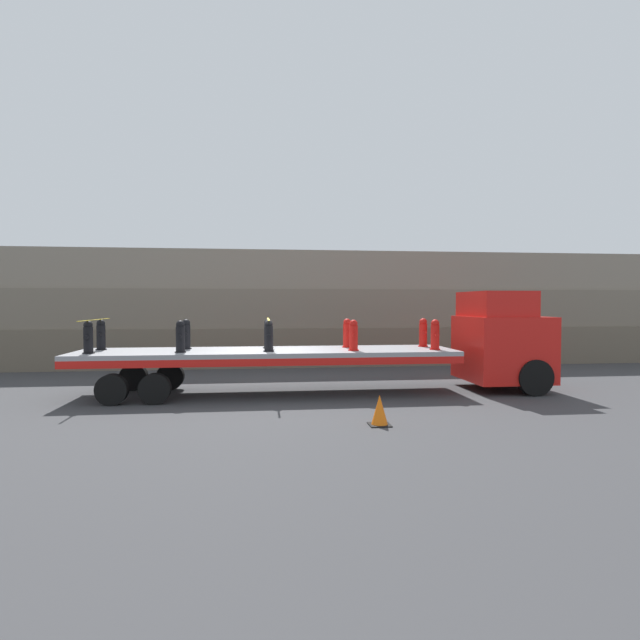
% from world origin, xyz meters
% --- Properties ---
extents(ground_plane, '(120.00, 120.00, 0.00)m').
position_xyz_m(ground_plane, '(0.00, 0.00, 0.00)').
color(ground_plane, '#38383A').
extents(rock_cliff, '(60.00, 3.30, 4.88)m').
position_xyz_m(rock_cliff, '(0.00, 7.43, 2.44)').
color(rock_cliff, '#665B4C').
rests_on(rock_cliff, ground_plane).
extents(truck_cab, '(2.33, 2.60, 3.02)m').
position_xyz_m(truck_cab, '(7.24, 0.00, 1.52)').
color(truck_cab, red).
rests_on(truck_cab, ground_plane).
extents(flatbed_trailer, '(10.87, 2.55, 1.30)m').
position_xyz_m(flatbed_trailer, '(-0.62, 0.00, 1.08)').
color(flatbed_trailer, gray).
rests_on(flatbed_trailer, ground_plane).
extents(fire_hydrant_black_near_0, '(0.31, 0.45, 0.89)m').
position_xyz_m(fire_hydrant_black_near_0, '(-4.84, -0.54, 1.73)').
color(fire_hydrant_black_near_0, black).
rests_on(fire_hydrant_black_near_0, flatbed_trailer).
extents(fire_hydrant_black_far_0, '(0.31, 0.45, 0.89)m').
position_xyz_m(fire_hydrant_black_far_0, '(-4.84, 0.54, 1.73)').
color(fire_hydrant_black_far_0, black).
rests_on(fire_hydrant_black_far_0, flatbed_trailer).
extents(fire_hydrant_black_near_1, '(0.31, 0.45, 0.89)m').
position_xyz_m(fire_hydrant_black_near_1, '(-2.42, -0.54, 1.73)').
color(fire_hydrant_black_near_1, black).
rests_on(fire_hydrant_black_near_1, flatbed_trailer).
extents(fire_hydrant_black_far_1, '(0.31, 0.45, 0.89)m').
position_xyz_m(fire_hydrant_black_far_1, '(-2.42, 0.54, 1.73)').
color(fire_hydrant_black_far_1, black).
rests_on(fire_hydrant_black_far_1, flatbed_trailer).
extents(fire_hydrant_black_near_2, '(0.31, 0.45, 0.89)m').
position_xyz_m(fire_hydrant_black_near_2, '(0.00, -0.54, 1.73)').
color(fire_hydrant_black_near_2, black).
rests_on(fire_hydrant_black_near_2, flatbed_trailer).
extents(fire_hydrant_black_far_2, '(0.31, 0.45, 0.89)m').
position_xyz_m(fire_hydrant_black_far_2, '(0.00, 0.54, 1.73)').
color(fire_hydrant_black_far_2, black).
rests_on(fire_hydrant_black_far_2, flatbed_trailer).
extents(fire_hydrant_red_near_3, '(0.31, 0.45, 0.89)m').
position_xyz_m(fire_hydrant_red_near_3, '(2.42, -0.54, 1.73)').
color(fire_hydrant_red_near_3, red).
rests_on(fire_hydrant_red_near_3, flatbed_trailer).
extents(fire_hydrant_red_far_3, '(0.31, 0.45, 0.89)m').
position_xyz_m(fire_hydrant_red_far_3, '(2.42, 0.54, 1.73)').
color(fire_hydrant_red_far_3, red).
rests_on(fire_hydrant_red_far_3, flatbed_trailer).
extents(fire_hydrant_red_near_4, '(0.31, 0.45, 0.89)m').
position_xyz_m(fire_hydrant_red_near_4, '(4.84, -0.54, 1.73)').
color(fire_hydrant_red_near_4, red).
rests_on(fire_hydrant_red_near_4, flatbed_trailer).
extents(fire_hydrant_red_far_4, '(0.31, 0.45, 0.89)m').
position_xyz_m(fire_hydrant_red_far_4, '(4.84, 0.54, 1.73)').
color(fire_hydrant_red_far_4, red).
rests_on(fire_hydrant_red_far_4, flatbed_trailer).
extents(cargo_strap_rear, '(0.05, 2.64, 0.01)m').
position_xyz_m(cargo_strap_rear, '(-4.84, 0.00, 2.19)').
color(cargo_strap_rear, yellow).
rests_on(cargo_strap_rear, fire_hydrant_black_near_0).
extents(cargo_strap_middle, '(0.05, 2.64, 0.01)m').
position_xyz_m(cargo_strap_middle, '(0.00, 0.00, 2.19)').
color(cargo_strap_middle, yellow).
rests_on(cargo_strap_middle, fire_hydrant_black_near_2).
extents(traffic_cone, '(0.47, 0.47, 0.67)m').
position_xyz_m(traffic_cone, '(2.34, -4.04, 0.33)').
color(traffic_cone, black).
rests_on(traffic_cone, ground_plane).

